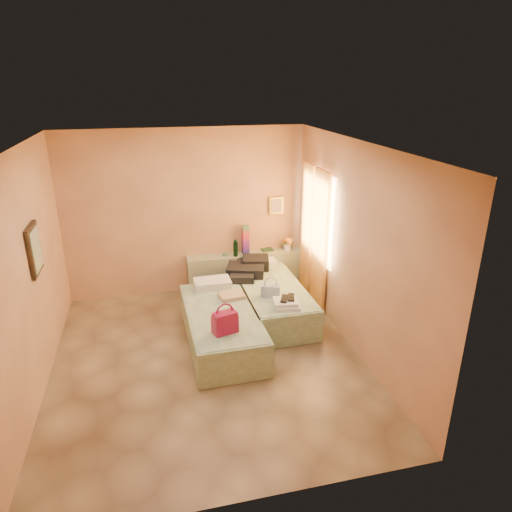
{
  "coord_description": "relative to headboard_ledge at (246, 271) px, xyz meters",
  "views": [
    {
      "loc": [
        -0.58,
        -5.17,
        3.5
      ],
      "look_at": [
        0.86,
        0.85,
        1.09
      ],
      "focal_mm": 32.0,
      "sensor_mm": 36.0,
      "label": 1
    }
  ],
  "objects": [
    {
      "name": "bed_right",
      "position": [
        0.18,
        -1.05,
        -0.08
      ],
      "size": [
        0.94,
        2.02,
        0.5
      ],
      "primitive_type": "cube",
      "rotation": [
        0.0,
        0.0,
        0.02
      ],
      "color": "#B5D1A8",
      "rests_on": "ground"
    },
    {
      "name": "khaki_garment",
      "position": [
        -0.5,
        -1.33,
        0.21
      ],
      "size": [
        0.39,
        0.33,
        0.06
      ],
      "primitive_type": "cube",
      "rotation": [
        0.0,
        0.0,
        0.15
      ],
      "color": "tan",
      "rests_on": "bed_left"
    },
    {
      "name": "magenta_handbag",
      "position": [
        -0.76,
        -2.28,
        0.32
      ],
      "size": [
        0.34,
        0.25,
        0.29
      ],
      "primitive_type": "cube",
      "rotation": [
        0.0,
        0.0,
        0.27
      ],
      "color": "#A01340",
      "rests_on": "bed_left"
    },
    {
      "name": "towel_stack",
      "position": [
        0.2,
        -1.81,
        0.23
      ],
      "size": [
        0.4,
        0.36,
        0.1
      ],
      "primitive_type": "cube",
      "rotation": [
        0.0,
        0.0,
        -0.19
      ],
      "color": "white",
      "rests_on": "bed_right"
    },
    {
      "name": "ground",
      "position": [
        -0.98,
        -2.1,
        -0.33
      ],
      "size": [
        4.5,
        4.5,
        0.0
      ],
      "primitive_type": "plane",
      "color": "tan",
      "rests_on": "ground"
    },
    {
      "name": "rainbow_box",
      "position": [
        0.0,
        0.03,
        0.58
      ],
      "size": [
        0.12,
        0.12,
        0.5
      ],
      "primitive_type": "cube",
      "rotation": [
        0.0,
        0.0,
        0.08
      ],
      "color": "#A01340",
      "rests_on": "headboard_ledge"
    },
    {
      "name": "flower_vase",
      "position": [
        0.76,
        -0.0,
        0.47
      ],
      "size": [
        0.26,
        0.26,
        0.29
      ],
      "primitive_type": "cube",
      "rotation": [
        0.0,
        0.0,
        -0.19
      ],
      "color": "white",
      "rests_on": "headboard_ledge"
    },
    {
      "name": "blue_handbag",
      "position": [
        0.06,
        -1.43,
        0.26
      ],
      "size": [
        0.3,
        0.2,
        0.18
      ],
      "primitive_type": "cube",
      "rotation": [
        0.0,
        0.0,
        -0.35
      ],
      "color": "#3A4C8D",
      "rests_on": "bed_right"
    },
    {
      "name": "clothes_pile",
      "position": [
        -0.06,
        -0.54,
        0.27
      ],
      "size": [
        0.81,
        0.81,
        0.2
      ],
      "primitive_type": "cube",
      "rotation": [
        0.0,
        0.0,
        -0.3
      ],
      "color": "black",
      "rests_on": "bed_right"
    },
    {
      "name": "bed_left",
      "position": [
        -0.72,
        -1.7,
        -0.08
      ],
      "size": [
        0.94,
        2.02,
        0.5
      ],
      "primitive_type": "cube",
      "rotation": [
        0.0,
        0.0,
        0.02
      ],
      "color": "#B5D1A8",
      "rests_on": "ground"
    },
    {
      "name": "headboard_ledge",
      "position": [
        0.0,
        0.0,
        0.0
      ],
      "size": [
        2.05,
        0.3,
        0.65
      ],
      "primitive_type": "cube",
      "color": "gray",
      "rests_on": "ground"
    },
    {
      "name": "small_dish",
      "position": [
        -0.37,
        0.0,
        0.34
      ],
      "size": [
        0.14,
        0.14,
        0.03
      ],
      "primitive_type": "cylinder",
      "rotation": [
        0.0,
        0.0,
        -0.36
      ],
      "color": "#447E53",
      "rests_on": "headboard_ledge"
    },
    {
      "name": "room_walls",
      "position": [
        -0.77,
        -1.53,
        1.46
      ],
      "size": [
        4.02,
        4.51,
        2.81
      ],
      "color": "#E7AD7B",
      "rests_on": "ground"
    },
    {
      "name": "green_book",
      "position": [
        0.41,
        0.07,
        0.34
      ],
      "size": [
        0.21,
        0.17,
        0.03
      ],
      "primitive_type": "cube",
      "rotation": [
        0.0,
        0.0,
        0.15
      ],
      "color": "#26462A",
      "rests_on": "headboard_ledge"
    },
    {
      "name": "sandal_pair",
      "position": [
        0.23,
        -1.76,
        0.29
      ],
      "size": [
        0.26,
        0.29,
        0.02
      ],
      "primitive_type": "cube",
      "rotation": [
        0.0,
        0.0,
        -0.41
      ],
      "color": "black",
      "rests_on": "towel_stack"
    },
    {
      "name": "water_bottle",
      "position": [
        -0.19,
        -0.07,
        0.47
      ],
      "size": [
        0.1,
        0.1,
        0.28
      ],
      "primitive_type": "cylinder",
      "rotation": [
        0.0,
        0.0,
        0.44
      ],
      "color": "#133518",
      "rests_on": "headboard_ledge"
    }
  ]
}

